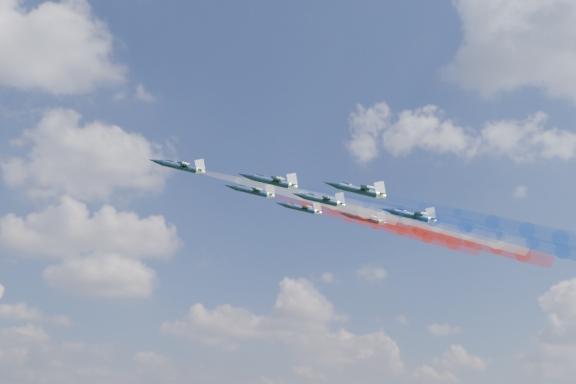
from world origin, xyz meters
name	(u,v)px	position (x,y,z in m)	size (l,w,h in m)	color
jet_lead	(179,167)	(-17.16, 27.22, 169.50)	(8.61, 10.77, 2.87)	black
trail_lead	(303,195)	(5.89, 22.96, 165.73)	(3.59, 37.97, 3.59)	white
jet_inner_left	(271,181)	(-4.98, 12.82, 163.93)	(8.61, 10.77, 2.87)	black
trail_inner_left	(400,211)	(18.07, 8.56, 160.16)	(3.59, 37.97, 3.59)	blue
jet_inner_right	(252,191)	(-0.59, 33.16, 168.63)	(8.61, 10.77, 2.87)	black
trail_inner_right	(363,217)	(22.46, 28.90, 164.86)	(3.59, 37.97, 3.59)	red
jet_outer_left	(357,190)	(4.82, 0.33, 159.99)	(8.61, 10.77, 2.87)	black
trail_outer_left	(493,222)	(27.87, -3.93, 156.22)	(3.59, 37.97, 3.59)	blue
jet_center_third	(321,200)	(8.73, 21.08, 164.58)	(8.61, 10.77, 2.87)	black
trail_center_third	(437,227)	(31.78, 16.82, 160.81)	(3.59, 37.97, 3.59)	white
jet_outer_right	(301,208)	(14.58, 42.50, 169.37)	(8.61, 10.77, 2.87)	black
trail_outer_right	(401,231)	(37.63, 38.24, 165.60)	(3.59, 37.97, 3.59)	red
jet_rear_left	(411,215)	(19.76, 7.82, 159.42)	(8.61, 10.77, 2.87)	black
trail_rear_left	(532,244)	(42.81, 3.56, 155.65)	(3.59, 37.97, 3.59)	blue
jet_rear_right	(364,218)	(23.01, 29.59, 164.77)	(8.61, 10.77, 2.87)	black
trail_rear_right	(469,242)	(46.06, 25.33, 160.99)	(3.59, 37.97, 3.59)	red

